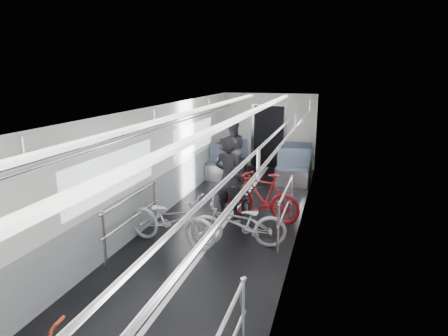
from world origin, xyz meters
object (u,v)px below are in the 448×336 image
object	(u,v)px
person_standing	(229,178)
person_seated	(232,150)
bike_right_far	(262,196)
bike_left_far	(171,219)
bike_right_mid	(238,223)
bike_aisle	(245,201)

from	to	relation	value
person_standing	person_seated	bearing A→B (deg)	-68.09
bike_right_far	person_standing	xyz separation A→B (m)	(-0.70, -0.09, 0.38)
bike_right_far	person_seated	size ratio (longest dim) A/B	1.01
bike_left_far	person_standing	size ratio (longest dim) A/B	1.02
bike_right_far	person_standing	distance (m)	0.80
bike_right_far	bike_right_mid	bearing A→B (deg)	10.20
bike_left_far	bike_aisle	xyz separation A→B (m)	(1.03, 1.49, -0.03)
bike_aisle	person_seated	size ratio (longest dim) A/B	1.01
bike_aisle	person_seated	world-z (taller)	person_seated
bike_right_far	bike_aisle	world-z (taller)	bike_right_far
bike_aisle	bike_left_far	bearing A→B (deg)	-140.83
bike_right_mid	person_seated	world-z (taller)	person_seated
bike_right_far	bike_aisle	bearing A→B (deg)	-43.81
bike_aisle	bike_right_far	bearing A→B (deg)	13.71
person_standing	person_seated	distance (m)	3.29
bike_left_far	bike_aisle	bearing A→B (deg)	-24.47
person_standing	bike_aisle	bearing A→B (deg)	173.53
bike_left_far	bike_right_far	bearing A→B (deg)	-28.72
bike_aisle	bike_right_mid	bearing A→B (deg)	-98.70
bike_aisle	person_seated	distance (m)	3.51
bike_left_far	bike_right_mid	distance (m)	1.22
bike_right_far	bike_aisle	xyz separation A→B (m)	(-0.32, -0.19, -0.07)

